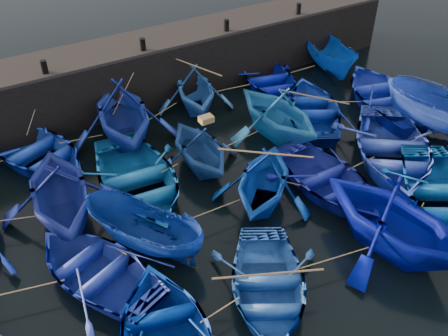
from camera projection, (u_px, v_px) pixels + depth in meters
ground at (277, 239)px, 15.51m from camera, size 120.00×120.00×0.00m
quay_wall at (138, 72)px, 21.89m from camera, size 26.00×2.50×2.50m
quay_top at (135, 44)px, 21.10m from camera, size 26.00×2.50×0.12m
bollard_1 at (44, 67)px, 18.65m from camera, size 0.24×0.24×0.50m
bollard_2 at (143, 44)px, 20.30m from camera, size 0.24×0.24×0.50m
bollard_3 at (226, 25)px, 21.95m from camera, size 0.24×0.24×0.50m
bollard_4 at (298, 9)px, 23.60m from camera, size 0.24×0.24×0.50m
boat_1 at (35, 151)px, 18.37m from camera, size 5.24×5.95×1.03m
boat_2 at (122, 112)px, 19.11m from camera, size 5.11×5.63×2.56m
boat_3 at (195, 88)px, 21.23m from camera, size 4.36×4.69×2.02m
boat_4 at (270, 80)px, 22.93m from camera, size 4.44×5.40×0.98m
boat_5 at (330, 56)px, 24.17m from camera, size 2.71×4.59×1.67m
boat_7 at (59, 191)px, 15.51m from camera, size 4.54×5.08×2.40m
boat_8 at (137, 180)px, 16.92m from camera, size 4.39×5.81×1.14m
boat_9 at (200, 147)px, 17.82m from camera, size 3.30×3.78×1.92m
boat_10 at (278, 111)px, 19.40m from camera, size 4.12×4.68×2.32m
boat_11 at (312, 108)px, 20.85m from camera, size 5.57×6.09×1.03m
boat_12 at (386, 96)px, 21.58m from camera, size 5.36×6.43×1.15m
boat_14 at (97, 269)px, 13.94m from camera, size 4.64×5.35×0.93m
boat_15 at (144, 232)px, 14.69m from camera, size 3.39×4.13×1.53m
boat_16 at (264, 179)px, 16.24m from camera, size 5.13×5.10×2.05m
boat_17 at (328, 179)px, 17.09m from camera, size 3.44×4.77×0.98m
boat_18 at (392, 148)px, 18.37m from camera, size 6.80×7.12×1.20m
boat_22 at (267, 286)px, 13.48m from camera, size 4.90×5.35×0.91m
boat_23 at (396, 218)px, 14.40m from camera, size 5.02×5.56×2.57m
boat_24 at (443, 193)px, 16.41m from camera, size 6.00×6.46×1.09m
wooden_crate at (206, 119)px, 17.30m from camera, size 0.48×0.35×0.22m
mooring_ropes at (197, 140)px, 18.31m from camera, size 17.84×11.64×2.10m
loose_oars at (259, 134)px, 17.48m from camera, size 9.22×12.03×1.20m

